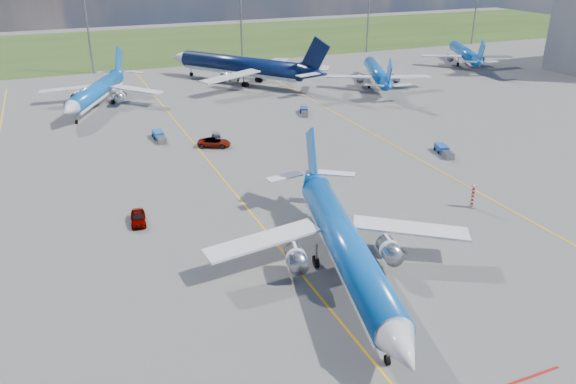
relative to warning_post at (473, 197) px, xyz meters
name	(u,v)px	position (x,y,z in m)	size (l,w,h in m)	color
ground	(310,285)	(-26.00, -8.00, -1.50)	(400.00, 400.00, 0.00)	#535351
grass_strip	(114,47)	(-26.00, 142.00, -1.50)	(400.00, 80.00, 0.01)	#2D4719
taxiway_lines	(227,182)	(-25.83, 19.70, -1.49)	(60.25, 160.00, 0.02)	#F3AF15
floodlight_masts	(168,19)	(-16.00, 102.00, 11.06)	(202.20, 0.50, 22.70)	slate
warning_post	(473,197)	(0.00, 0.00, 0.00)	(0.50, 0.50, 3.00)	red
bg_jet_nnw	(99,107)	(-38.14, 67.68, -1.50)	(27.14, 35.62, 9.33)	blue
bg_jet_n	(241,83)	(-4.74, 76.64, -1.50)	(34.81, 45.69, 11.97)	#07133A
bg_jet_ne	(376,86)	(23.39, 61.80, -1.50)	(25.51, 33.48, 8.77)	blue
bg_jet_ene	(463,64)	(58.70, 74.58, -1.50)	(25.60, 33.60, 8.80)	blue
main_airliner	(345,277)	(-22.25, -8.07, -1.50)	(29.25, 38.39, 10.06)	blue
service_car_a	(138,218)	(-39.16, 11.76, -0.78)	(1.71, 4.25, 1.45)	#999999
service_car_b	(214,142)	(-23.33, 34.77, -0.76)	(2.45, 5.30, 1.47)	#999999
service_car_c	(216,138)	(-22.18, 37.46, -0.93)	(1.59, 3.91, 1.13)	#999999
baggage_tug_w	(444,151)	(8.92, 17.46, -0.96)	(2.70, 5.36, 1.16)	#1A469C
baggage_tug_c	(159,136)	(-30.86, 41.96, -0.93)	(1.57, 5.45, 1.22)	#1A579E
baggage_tug_e	(304,111)	(-1.86, 46.78, -1.00)	(2.89, 4.89, 1.07)	navy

